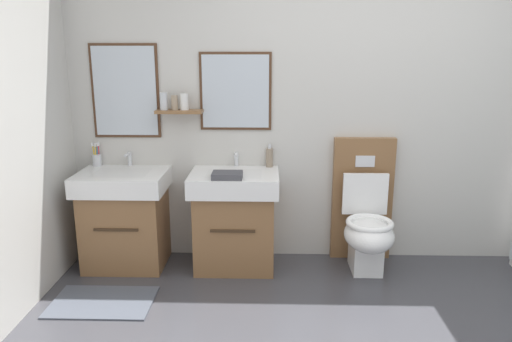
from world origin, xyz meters
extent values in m
cube|color=beige|center=(0.00, 1.71, 1.32)|extent=(4.79, 0.12, 2.64)
cube|color=#4C301E|center=(-1.83, 1.64, 1.35)|extent=(0.53, 0.02, 0.73)
cube|color=silver|center=(-1.83, 1.63, 1.35)|extent=(0.49, 0.01, 0.69)
cube|color=#4C301E|center=(-0.97, 1.64, 1.35)|extent=(0.56, 0.02, 0.60)
cube|color=silver|center=(-0.97, 1.63, 1.35)|extent=(0.52, 0.01, 0.56)
cube|color=brown|center=(-1.40, 1.57, 1.21)|extent=(0.36, 0.14, 0.02)
cylinder|color=silver|center=(-1.52, 1.56, 1.29)|extent=(0.06, 0.06, 0.13)
cylinder|color=gray|center=(-1.44, 1.56, 1.27)|extent=(0.05, 0.05, 0.11)
cylinder|color=white|center=(-1.36, 1.57, 1.28)|extent=(0.06, 0.06, 0.12)
cube|color=#474C56|center=(-1.83, 0.80, 0.01)|extent=(0.68, 0.44, 0.01)
cube|color=brown|center=(-1.83, 1.42, 0.31)|extent=(0.60, 0.47, 0.62)
cube|color=#3B2919|center=(-1.83, 1.18, 0.38)|extent=(0.33, 0.01, 0.02)
cube|color=white|center=(-1.83, 1.42, 0.69)|extent=(0.67, 0.53, 0.14)
cube|color=silver|center=(-1.83, 1.39, 0.75)|extent=(0.42, 0.29, 0.03)
cylinder|color=silver|center=(-1.83, 1.64, 0.82)|extent=(0.03, 0.03, 0.11)
cylinder|color=silver|center=(-1.83, 1.58, 0.86)|extent=(0.02, 0.11, 0.02)
cube|color=brown|center=(-0.97, 1.42, 0.31)|extent=(0.60, 0.47, 0.62)
cube|color=#3B2919|center=(-0.97, 1.18, 0.38)|extent=(0.33, 0.01, 0.02)
cube|color=white|center=(-0.97, 1.42, 0.69)|extent=(0.67, 0.53, 0.14)
cube|color=silver|center=(-0.97, 1.39, 0.75)|extent=(0.42, 0.29, 0.03)
cylinder|color=silver|center=(-0.97, 1.64, 0.82)|extent=(0.03, 0.03, 0.11)
cylinder|color=silver|center=(-0.97, 1.58, 0.86)|extent=(0.02, 0.11, 0.02)
cube|color=brown|center=(0.04, 1.63, 0.50)|extent=(0.48, 0.10, 1.00)
cube|color=silver|center=(0.04, 1.58, 0.82)|extent=(0.15, 0.01, 0.09)
cube|color=white|center=(0.04, 1.37, 0.17)|extent=(0.22, 0.30, 0.34)
ellipsoid|color=white|center=(0.04, 1.29, 0.32)|extent=(0.37, 0.46, 0.24)
torus|color=white|center=(0.04, 1.29, 0.42)|extent=(0.35, 0.35, 0.04)
cube|color=white|center=(0.04, 1.51, 0.57)|extent=(0.35, 0.03, 0.33)
cylinder|color=silver|center=(-2.09, 1.61, 0.81)|extent=(0.07, 0.07, 0.09)
cylinder|color=#DB3847|center=(-2.07, 1.61, 0.86)|extent=(0.02, 0.03, 0.16)
cube|color=white|center=(-2.07, 1.60, 0.94)|extent=(0.01, 0.02, 0.03)
cylinder|color=#2D84DB|center=(-2.09, 1.62, 0.86)|extent=(0.02, 0.02, 0.15)
cube|color=white|center=(-2.08, 1.62, 0.93)|extent=(0.01, 0.02, 0.03)
cylinder|color=yellow|center=(-2.11, 1.60, 0.86)|extent=(0.02, 0.02, 0.16)
cube|color=white|center=(-2.11, 1.60, 0.94)|extent=(0.01, 0.02, 0.03)
cylinder|color=yellow|center=(-2.09, 1.59, 0.86)|extent=(0.01, 0.03, 0.15)
cube|color=white|center=(-2.09, 1.60, 0.93)|extent=(0.01, 0.02, 0.03)
cylinder|color=gray|center=(-0.71, 1.62, 0.84)|extent=(0.06, 0.06, 0.15)
cylinder|color=silver|center=(-0.71, 1.62, 0.93)|extent=(0.02, 0.02, 0.04)
cube|color=#47474C|center=(-1.01, 1.25, 0.78)|extent=(0.22, 0.16, 0.04)
camera|label=1|loc=(-0.71, -2.09, 1.66)|focal=33.51mm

